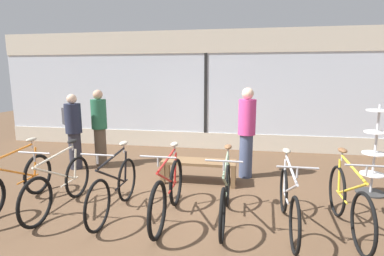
# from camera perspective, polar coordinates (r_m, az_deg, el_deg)

# --- Properties ---
(ground_plane) EXTENTS (24.00, 24.00, 0.00)m
(ground_plane) POSITION_cam_1_polar(r_m,az_deg,el_deg) (5.06, -3.04, -13.62)
(ground_plane) COLOR brown
(shop_back_wall) EXTENTS (12.00, 0.08, 3.20)m
(shop_back_wall) POSITION_cam_1_polar(r_m,az_deg,el_deg) (8.18, 2.64, 7.34)
(shop_back_wall) COLOR beige
(shop_back_wall) RESTS_ON ground_plane
(bicycle_far_left) EXTENTS (0.46, 1.76, 1.03)m
(bicycle_far_left) POSITION_cam_1_polar(r_m,az_deg,el_deg) (5.47, -30.63, -8.99)
(bicycle_far_left) COLOR black
(bicycle_far_left) RESTS_ON ground_plane
(bicycle_left) EXTENTS (0.46, 1.72, 1.03)m
(bicycle_left) POSITION_cam_1_polar(r_m,az_deg,el_deg) (5.03, -23.95, -9.95)
(bicycle_left) COLOR black
(bicycle_left) RESTS_ON ground_plane
(bicycle_center_left) EXTENTS (0.46, 1.69, 1.03)m
(bicycle_center_left) POSITION_cam_1_polar(r_m,az_deg,el_deg) (4.63, -14.56, -11.01)
(bicycle_center_left) COLOR black
(bicycle_center_left) RESTS_ON ground_plane
(bicycle_center) EXTENTS (0.46, 1.75, 1.05)m
(bicycle_center) POSITION_cam_1_polar(r_m,az_deg,el_deg) (4.34, -4.58, -12.05)
(bicycle_center) COLOR black
(bicycle_center) RESTS_ON ground_plane
(bicycle_center_right) EXTENTS (0.46, 1.72, 1.02)m
(bicycle_center_right) POSITION_cam_1_polar(r_m,az_deg,el_deg) (4.32, 6.39, -12.45)
(bicycle_center_right) COLOR black
(bicycle_center_right) RESTS_ON ground_plane
(bicycle_right) EXTENTS (0.46, 1.73, 1.02)m
(bicycle_right) POSITION_cam_1_polar(r_m,az_deg,el_deg) (4.28, 17.90, -13.11)
(bicycle_right) COLOR black
(bicycle_right) RESTS_ON ground_plane
(bicycle_far_right) EXTENTS (0.46, 1.74, 1.05)m
(bicycle_far_right) POSITION_cam_1_polar(r_m,az_deg,el_deg) (4.49, 27.62, -12.36)
(bicycle_far_right) COLOR black
(bicycle_far_right) RESTS_ON ground_plane
(accessory_rack) EXTENTS (0.48, 0.48, 1.55)m
(accessory_rack) POSITION_cam_1_polar(r_m,az_deg,el_deg) (5.99, 31.38, -4.84)
(accessory_rack) COLOR #333333
(accessory_rack) RESTS_ON ground_plane
(display_bench) EXTENTS (1.40, 0.44, 0.43)m
(display_bench) POSITION_cam_1_polar(r_m,az_deg,el_deg) (5.72, 1.29, -6.96)
(display_bench) COLOR brown
(display_bench) RESTS_ON ground_plane
(customer_near_rack) EXTENTS (0.44, 0.44, 1.71)m
(customer_near_rack) POSITION_cam_1_polar(r_m,az_deg,el_deg) (7.08, -17.22, 0.42)
(customer_near_rack) COLOR brown
(customer_near_rack) RESTS_ON ground_plane
(customer_by_window) EXTENTS (0.56, 0.52, 1.63)m
(customer_by_window) POSITION_cam_1_polar(r_m,az_deg,el_deg) (6.95, -21.66, -0.18)
(customer_by_window) COLOR #2D2D38
(customer_by_window) RESTS_ON ground_plane
(customer_mid_floor) EXTENTS (0.37, 0.51, 1.79)m
(customer_mid_floor) POSITION_cam_1_polar(r_m,az_deg,el_deg) (6.00, 10.35, -0.27)
(customer_mid_floor) COLOR #424C6B
(customer_mid_floor) RESTS_ON ground_plane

